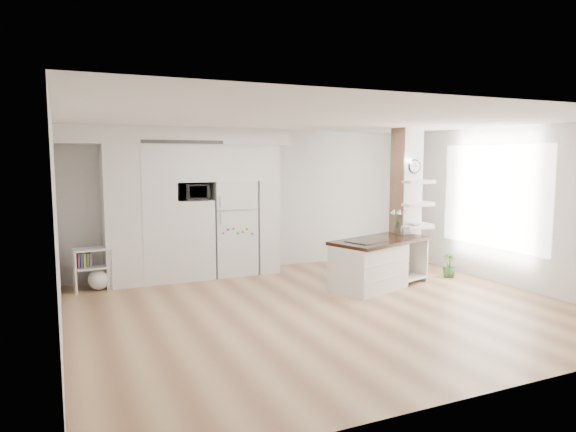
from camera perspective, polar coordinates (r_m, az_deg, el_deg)
name	(u,v)px	position (r m, az deg, el deg)	size (l,w,h in m)	color
floor	(325,308)	(7.59, 4.16, -10.19)	(7.00, 6.00, 0.01)	tan
room	(326,181)	(7.27, 4.29, 3.94)	(7.04, 6.04, 2.72)	white
cabinet_wall	(183,196)	(9.30, -11.63, 2.25)	(4.00, 0.71, 2.70)	white
refrigerator	(232,228)	(9.63, -6.19, -1.29)	(0.78, 0.69, 1.75)	white
column	(412,203)	(9.56, 13.60, 1.38)	(0.69, 0.90, 2.70)	silver
window	(493,196)	(9.67, 21.84, 2.03)	(2.40, 2.40, 0.00)	white
pendant_light	(417,161)	(8.33, 14.19, 5.92)	(0.12, 0.12, 0.10)	white
kitchen_island	(373,263)	(8.71, 9.42, -5.16)	(1.98, 1.38, 1.38)	white
bookshelf	(95,272)	(9.06, -20.65, -5.82)	(0.62, 0.39, 0.71)	white
floor_plant_a	(421,258)	(10.46, 14.56, -4.49)	(0.24, 0.19, 0.43)	#356729
floor_plant_b	(449,265)	(9.86, 17.50, -5.23)	(0.25, 0.25, 0.44)	#356729
microwave	(193,192)	(9.29, -10.53, 2.66)	(0.54, 0.37, 0.30)	#2D2D2D
shelf_plant	(417,193)	(9.83, 14.19, 2.52)	(0.27, 0.23, 0.30)	#356729
decor_bowl	(416,224)	(9.37, 14.03, -0.89)	(0.22, 0.22, 0.05)	white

